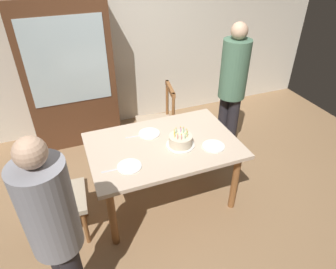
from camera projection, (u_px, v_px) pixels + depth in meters
name	position (u px, v px, depth m)	size (l,w,h in m)	color
ground	(164.00, 197.00, 3.36)	(6.40, 6.40, 0.00)	#93704C
back_wall	(115.00, 36.00, 4.06)	(6.40, 0.10, 2.60)	silver
dining_table	(163.00, 151.00, 3.00)	(1.47, 0.97, 0.73)	beige
birthday_cake	(180.00, 141.00, 2.90)	(0.28, 0.28, 0.18)	silver
plate_near_celebrant	(129.00, 166.00, 2.66)	(0.22, 0.22, 0.01)	white
plate_far_side	(149.00, 133.00, 3.10)	(0.22, 0.22, 0.01)	white
plate_near_guest	(213.00, 146.00, 2.91)	(0.22, 0.22, 0.01)	white
fork_near_celebrant	(112.00, 170.00, 2.62)	(0.18, 0.02, 0.01)	silver
fork_far_side	(134.00, 137.00, 3.05)	(0.18, 0.02, 0.01)	silver
chair_spindle_back	(157.00, 123.00, 3.79)	(0.51, 0.51, 0.95)	tan
chair_upholstered	(49.00, 195.00, 2.65)	(0.48, 0.47, 0.95)	tan
person_celebrant	(55.00, 229.00, 1.87)	(0.32, 0.32, 1.61)	#262328
person_guest	(232.00, 85.00, 3.54)	(0.32, 0.32, 1.69)	#262328
china_cabinet	(69.00, 75.00, 3.82)	(1.10, 0.45, 1.90)	#56331E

